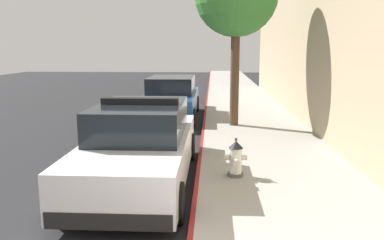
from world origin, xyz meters
The scene contains 6 objects.
ground_plane centered at (-4.39, 10.00, -0.10)m, with size 32.62×60.00×0.20m, color #232326.
sidewalk_pavement centered at (1.61, 10.00, 0.08)m, with size 3.22×60.00×0.16m, color #9E9991.
curb_painted_edge centered at (-0.04, 10.00, 0.08)m, with size 0.08×60.00×0.16m, color maroon.
police_cruiser centered at (-1.15, 4.43, 0.74)m, with size 1.94×4.84×1.68m.
parked_car_silver_ahead centered at (-1.31, 11.61, 0.74)m, with size 1.94×4.84×1.56m.
fire_hydrant centered at (0.70, 4.47, 0.51)m, with size 0.44×0.40×0.76m.
Camera 1 is at (0.24, -2.81, 2.62)m, focal length 36.26 mm.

